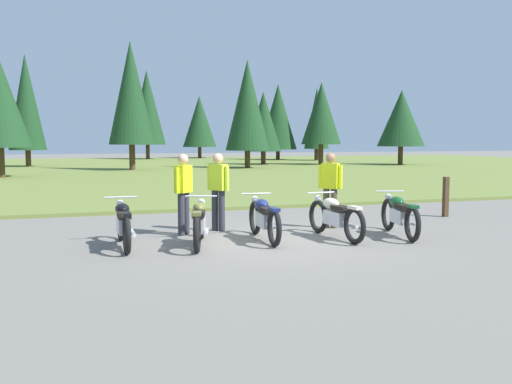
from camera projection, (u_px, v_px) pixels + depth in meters
ground_plane at (265, 241)px, 10.91m from camera, size 140.00×140.00×0.00m
grass_moorland at (132, 169)px, 36.21m from camera, size 80.00×44.00×0.10m
forest_treeline at (119, 109)px, 43.47m from camera, size 43.66×29.00×9.18m
motorcycle_black at (123, 223)px, 10.24m from camera, size 0.62×2.10×0.88m
motorcycle_olive at (200, 222)px, 10.40m from camera, size 0.79×2.05×0.88m
motorcycle_navy at (264, 218)px, 10.95m from camera, size 0.62×2.10×0.88m
motorcycle_cream at (335, 216)px, 11.17m from camera, size 0.62×2.10×0.88m
motorcycle_british_green at (399, 215)px, 11.44m from camera, size 0.70×2.07×0.88m
rider_in_hivis_vest at (183, 189)px, 11.50m from camera, size 0.41×0.43×1.67m
rider_with_back_turned at (330, 185)px, 12.43m from camera, size 0.42×0.41×1.67m
rider_checking_bike at (218, 187)px, 12.03m from camera, size 0.40×0.44×1.67m
trail_marker_post at (446, 197)px, 14.27m from camera, size 0.12×0.12×1.02m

